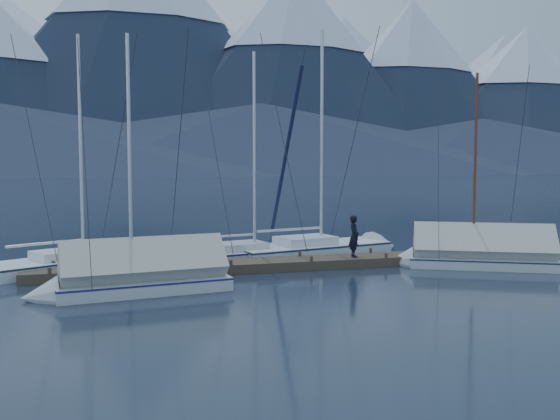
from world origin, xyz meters
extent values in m
plane|color=black|center=(0.00, 0.00, 0.00)|extent=(1000.00, 1000.00, 0.00)
cone|color=#475675|center=(40.00, 430.00, 70.00)|extent=(330.00, 330.00, 140.00)
cone|color=silver|center=(40.00, 430.00, 111.10)|extent=(142.76, 142.76, 58.80)
cone|color=#475675|center=(180.00, 445.00, 62.50)|extent=(308.00, 308.00, 125.00)
cone|color=silver|center=(180.00, 445.00, 99.25)|extent=(133.24, 133.24, 52.50)
cone|color=#475675|center=(320.00, 425.00, 57.50)|extent=(286.00, 286.00, 115.00)
cone|color=silver|center=(320.00, 425.00, 91.35)|extent=(123.72, 123.72, 48.30)
cone|color=#192133|center=(10.00, 310.00, 67.50)|extent=(228.00, 228.00, 135.00)
cone|color=#192133|center=(90.00, 290.00, 55.00)|extent=(190.00, 190.00, 110.00)
cone|color=silver|center=(90.00, 290.00, 87.40)|extent=(82.19, 82.19, 46.20)
cone|color=#192133|center=(165.00, 300.00, 50.00)|extent=(182.40, 182.40, 100.00)
cone|color=silver|center=(165.00, 300.00, 79.50)|extent=(78.91, 78.91, 42.00)
cone|color=#192133|center=(240.00, 295.00, 44.00)|extent=(197.60, 197.60, 88.00)
cone|color=silver|center=(240.00, 295.00, 70.02)|extent=(85.48, 85.48, 36.96)
cone|color=#192133|center=(60.00, 245.00, 16.00)|extent=(390.00, 390.00, 32.00)
cone|color=#192133|center=(180.00, 250.00, 14.00)|extent=(364.00, 364.00, 28.00)
cube|color=#382D23|center=(0.00, 2.00, 0.17)|extent=(18.00, 1.50, 0.34)
cube|color=black|center=(-6.00, 2.00, -0.05)|extent=(3.00, 1.30, 0.30)
cube|color=black|center=(0.00, 2.00, -0.05)|extent=(3.00, 1.30, 0.30)
cube|color=black|center=(6.00, 2.00, -0.05)|extent=(3.00, 1.30, 0.30)
cylinder|color=#382D23|center=(-8.00, 2.70, 0.35)|extent=(0.12, 0.12, 0.35)
cylinder|color=#382D23|center=(-8.00, 1.30, 0.35)|extent=(0.12, 0.12, 0.35)
cylinder|color=#382D23|center=(-5.00, 2.70, 0.35)|extent=(0.12, 0.12, 0.35)
cylinder|color=#382D23|center=(-5.00, 1.30, 0.35)|extent=(0.12, 0.12, 0.35)
cylinder|color=#382D23|center=(-2.00, 2.70, 0.35)|extent=(0.12, 0.12, 0.35)
cylinder|color=#382D23|center=(-2.00, 1.30, 0.35)|extent=(0.12, 0.12, 0.35)
cylinder|color=#382D23|center=(1.00, 2.70, 0.35)|extent=(0.12, 0.12, 0.35)
cylinder|color=#382D23|center=(1.00, 1.30, 0.35)|extent=(0.12, 0.12, 0.35)
cylinder|color=#382D23|center=(4.00, 2.70, 0.35)|extent=(0.12, 0.12, 0.35)
cylinder|color=#382D23|center=(4.00, 1.30, 0.35)|extent=(0.12, 0.12, 0.35)
cylinder|color=#382D23|center=(7.00, 2.70, 0.35)|extent=(0.12, 0.12, 0.35)
cylinder|color=#382D23|center=(7.00, 1.30, 0.35)|extent=(0.12, 0.12, 0.35)
cube|color=silver|center=(-7.43, 3.90, 0.12)|extent=(6.35, 4.75, 0.67)
cube|color=silver|center=(-7.43, 3.90, -0.18)|extent=(5.10, 3.50, 0.31)
cube|color=#162B42|center=(-7.43, 3.90, 0.41)|extent=(6.42, 4.79, 0.06)
cone|color=silver|center=(-4.35, 5.60, 0.12)|extent=(1.93, 2.26, 1.96)
cube|color=silver|center=(-7.70, 3.75, 0.61)|extent=(2.57, 2.29, 0.31)
cylinder|color=#B2B7BF|center=(-7.07, 4.10, 4.54)|extent=(0.12, 0.12, 8.17)
cylinder|color=#B2B7BF|center=(-8.33, 3.41, 1.07)|extent=(2.46, 1.41, 0.09)
cylinder|color=#26262B|center=(-5.73, 4.84, 4.54)|extent=(1.51, 2.71, 8.18)
cube|color=silver|center=(-0.81, 4.27, 0.12)|extent=(6.25, 3.25, 0.66)
cube|color=silver|center=(-0.81, 4.27, -0.18)|extent=(5.18, 2.18, 0.30)
cube|color=#191644|center=(-0.81, 4.27, 0.40)|extent=(6.31, 3.28, 0.06)
cone|color=silver|center=(2.53, 5.02, 0.12)|extent=(1.49, 2.10, 1.91)
cube|color=silver|center=(-1.10, 4.20, 0.60)|extent=(2.34, 1.82, 0.30)
cylinder|color=#B2B7BF|center=(-0.42, 4.35, 4.42)|extent=(0.12, 0.12, 7.94)
cylinder|color=#B2B7BF|center=(-1.77, 4.05, 1.04)|extent=(2.63, 0.68, 0.09)
cylinder|color=#26262B|center=(1.03, 4.68, 4.42)|extent=(0.69, 2.93, 7.95)
cube|color=silver|center=(2.19, 4.69, 0.14)|extent=(7.12, 3.82, 0.75)
cube|color=silver|center=(2.19, 4.69, -0.20)|extent=(5.89, 2.59, 0.34)
cube|color=#172747|center=(2.19, 4.69, 0.45)|extent=(7.19, 3.86, 0.07)
cone|color=silver|center=(5.97, 5.62, 0.14)|extent=(1.73, 2.40, 2.17)
cube|color=silver|center=(1.86, 4.60, 0.68)|extent=(2.68, 2.10, 0.34)
cylinder|color=#B2B7BF|center=(2.63, 4.79, 5.03)|extent=(0.14, 0.14, 9.04)
cylinder|color=#B2B7BF|center=(1.09, 4.42, 1.19)|extent=(2.99, 0.83, 0.10)
cylinder|color=#26262B|center=(4.27, 5.20, 5.03)|extent=(0.84, 3.32, 9.05)
cube|color=silver|center=(7.49, 0.24, 0.10)|extent=(5.63, 4.11, 0.57)
cube|color=silver|center=(7.49, 0.24, -0.16)|extent=(4.53, 2.99, 0.26)
cube|color=#162443|center=(7.49, 0.24, 0.35)|extent=(5.68, 4.16, 0.05)
cone|color=silver|center=(4.76, 1.63, 0.10)|extent=(1.67, 2.05, 1.82)
cylinder|color=#592819|center=(7.18, 0.40, 3.84)|extent=(0.10, 0.10, 6.90)
cylinder|color=#592819|center=(8.25, -0.15, 0.91)|extent=(2.18, 1.16, 0.08)
cylinder|color=#26262B|center=(5.99, 1.01, 3.84)|extent=(1.24, 2.41, 6.91)
cube|color=#ABADA2|center=(7.49, 0.24, 0.73)|extent=(5.41, 4.02, 1.93)
cube|color=silver|center=(-5.10, -0.80, 0.11)|extent=(5.31, 2.49, 0.60)
cube|color=silver|center=(-5.10, -0.80, -0.16)|extent=(4.44, 1.57, 0.27)
cube|color=navy|center=(-5.10, -0.80, 0.37)|extent=(5.37, 2.51, 0.05)
cone|color=silver|center=(-8.04, -1.19, 0.11)|extent=(1.23, 1.87, 1.75)
cylinder|color=#B2B7BF|center=(-5.46, -0.85, 4.06)|extent=(0.11, 0.11, 7.31)
cylinder|color=#B2B7BF|center=(-4.19, -0.68, 0.96)|extent=(2.29, 0.39, 0.08)
cylinder|color=#26262B|center=(-6.73, -1.02, 4.06)|extent=(0.36, 2.56, 7.31)
cube|color=#AAABA0|center=(-5.10, -0.80, 0.78)|extent=(5.06, 2.49, 1.86)
imported|color=black|center=(2.91, 1.85, 1.14)|extent=(0.43, 0.62, 1.61)
camera|label=1|loc=(-5.95, -19.07, 3.86)|focal=38.00mm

